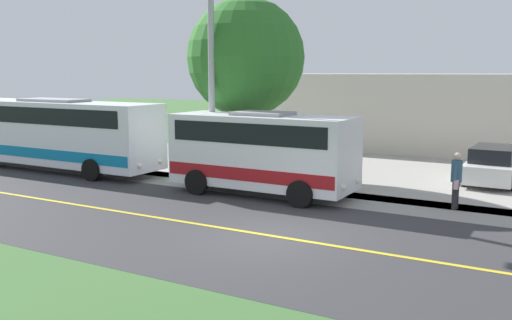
{
  "coord_description": "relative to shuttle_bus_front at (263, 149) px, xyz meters",
  "views": [
    {
      "loc": [
        12.96,
        6.87,
        4.34
      ],
      "look_at": [
        -3.5,
        -2.48,
        1.4
      ],
      "focal_mm": 39.84,
      "sensor_mm": 36.0,
      "label": 1
    }
  ],
  "objects": [
    {
      "name": "ground_plane",
      "position": [
        4.48,
        2.77,
        -1.63
      ],
      "size": [
        120.0,
        120.0,
        0.0
      ],
      "primitive_type": "plane",
      "color": "#3D6633"
    },
    {
      "name": "road_surface",
      "position": [
        4.48,
        2.77,
        -1.62
      ],
      "size": [
        8.0,
        100.0,
        0.01
      ],
      "primitive_type": "cube",
      "color": "#333335",
      "rests_on": "ground"
    },
    {
      "name": "sidewalk",
      "position": [
        -0.72,
        2.77,
        -1.62
      ],
      "size": [
        2.4,
        100.0,
        0.01
      ],
      "primitive_type": "cube",
      "color": "gray",
      "rests_on": "ground"
    },
    {
      "name": "parking_lot_surface",
      "position": [
        -7.92,
        5.77,
        -1.62
      ],
      "size": [
        14.0,
        36.0,
        0.01
      ],
      "primitive_type": "cube",
      "color": "#9E9991",
      "rests_on": "ground"
    },
    {
      "name": "road_centre_line",
      "position": [
        4.48,
        2.77,
        -1.62
      ],
      "size": [
        0.16,
        100.0,
        0.0
      ],
      "primitive_type": "cube",
      "color": "gold",
      "rests_on": "ground"
    },
    {
      "name": "shuttle_bus_front",
      "position": [
        0.0,
        0.0,
        0.0
      ],
      "size": [
        2.62,
        6.69,
        2.96
      ],
      "color": "white",
      "rests_on": "ground"
    },
    {
      "name": "transit_bus_rear",
      "position": [
        0.03,
        -10.53,
        0.12
      ],
      "size": [
        2.56,
        10.84,
        3.18
      ],
      "color": "white",
      "rests_on": "ground"
    },
    {
      "name": "pedestrian_with_bags",
      "position": [
        -1.13,
        6.42,
        -0.64
      ],
      "size": [
        0.72,
        0.34,
        1.82
      ],
      "color": "#262628",
      "rests_on": "ground"
    },
    {
      "name": "street_light_pole",
      "position": [
        -0.39,
        -2.5,
        2.8
      ],
      "size": [
        1.97,
        0.24,
        8.04
      ],
      "color": "#9E9EA3",
      "rests_on": "ground"
    },
    {
      "name": "parked_car_near",
      "position": [
        -6.48,
        6.88,
        -0.94
      ],
      "size": [
        4.43,
        2.07,
        1.45
      ],
      "color": "white",
      "rests_on": "ground"
    },
    {
      "name": "tree_curbside",
      "position": [
        -2.92,
        -2.42,
        3.3
      ],
      "size": [
        4.86,
        4.86,
        7.36
      ],
      "color": "#4C3826",
      "rests_on": "ground"
    },
    {
      "name": "commercial_building",
      "position": [
        -16.92,
        2.58,
        0.49
      ],
      "size": [
        10.0,
        22.16,
        4.23
      ],
      "primitive_type": "cube",
      "color": "beige",
      "rests_on": "ground"
    }
  ]
}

